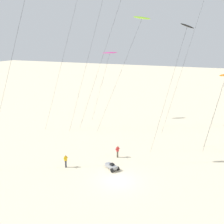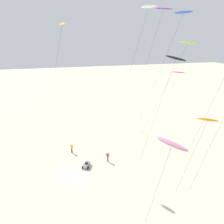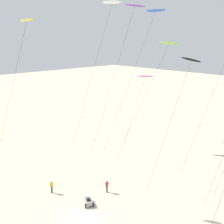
{
  "view_description": "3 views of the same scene",
  "coord_description": "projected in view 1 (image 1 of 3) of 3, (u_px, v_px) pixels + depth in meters",
  "views": [
    {
      "loc": [
        10.54,
        -26.87,
        15.68
      ],
      "look_at": [
        -4.1,
        8.01,
        5.63
      ],
      "focal_mm": 45.49,
      "sensor_mm": 36.0,
      "label": 1
    },
    {
      "loc": [
        30.59,
        -3.13,
        19.57
      ],
      "look_at": [
        -1.85,
        6.47,
        8.69
      ],
      "focal_mm": 37.63,
      "sensor_mm": 36.0,
      "label": 2
    },
    {
      "loc": [
        24.14,
        -18.4,
        19.77
      ],
      "look_at": [
        -3.55,
        7.91,
        10.2
      ],
      "focal_mm": 49.1,
      "sensor_mm": 36.0,
      "label": 3
    }
  ],
  "objects": [
    {
      "name": "kite_flyer_middle",
      "position": [
        66.0,
        161.0,
        34.97
      ],
      "size": [
        0.73,
        0.73,
        1.67
      ],
      "color": "#33333D",
      "rests_on": "ground"
    },
    {
      "name": "beach_buggy",
      "position": [
        111.0,
        166.0,
        34.51
      ],
      "size": [
        2.07,
        1.64,
        0.82
      ],
      "color": "gray",
      "rests_on": "ground"
    },
    {
      "name": "ground_plane",
      "position": [
        118.0,
        181.0,
        31.91
      ],
      "size": [
        260.0,
        260.0,
        0.0
      ],
      "primitive_type": "plane",
      "color": "beige"
    },
    {
      "name": "kite_magenta",
      "position": [
        110.0,
        53.0,
        53.13
      ],
      "size": [
        4.14,
        3.54,
        13.0
      ],
      "color": "#D8339E",
      "rests_on": "ground"
    },
    {
      "name": "kite_cyan",
      "position": [
        204.0,
        0.0,
        44.44
      ],
      "size": [
        6.09,
        5.28,
        21.98
      ],
      "color": "#33BFE0",
      "rests_on": "ground"
    },
    {
      "name": "kite_flyer_nearest",
      "position": [
        118.0,
        151.0,
        37.86
      ],
      "size": [
        0.73,
        0.73,
        1.67
      ],
      "color": "#4C4738",
      "rests_on": "ground"
    },
    {
      "name": "kite_black",
      "position": [
        187.0,
        28.0,
        37.17
      ],
      "size": [
        4.49,
        4.4,
        17.52
      ],
      "color": "black",
      "rests_on": "ground"
    },
    {
      "name": "kite_lime",
      "position": [
        142.0,
        19.0,
        46.28
      ],
      "size": [
        7.31,
        6.76,
        19.02
      ],
      "color": "#8CD833",
      "rests_on": "ground"
    }
  ]
}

